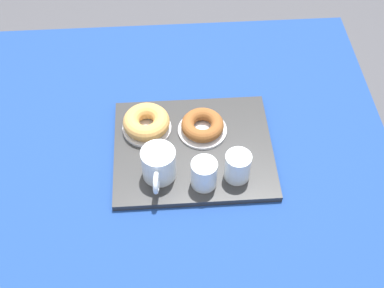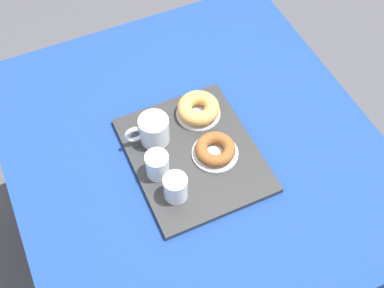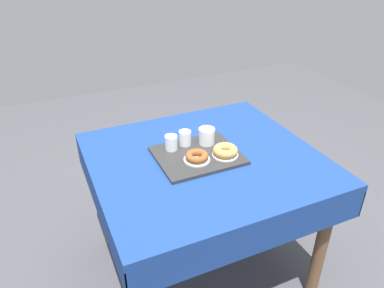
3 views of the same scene
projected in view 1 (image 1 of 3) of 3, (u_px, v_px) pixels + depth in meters
The scene contains 10 objects.
ground_plane at pixel (183, 274), 1.93m from camera, with size 6.00×6.00×0.00m, color #47474C.
dining_table at pixel (180, 171), 1.42m from camera, with size 1.10×1.02×0.75m.
serving_tray at pixel (193, 149), 1.33m from camera, with size 0.40×0.34×0.02m, color #2D2D2D.
tea_mug_left at pixel (159, 165), 1.24m from camera, with size 0.08×0.13×0.08m.
water_glass_near at pixel (204, 175), 1.23m from camera, with size 0.06×0.06×0.08m.
water_glass_far at pixel (238, 167), 1.24m from camera, with size 0.06×0.06×0.08m.
donut_plate_left at pixel (202, 130), 1.36m from camera, with size 0.13×0.13×0.01m, color silver.
sugar_donut_left at pixel (203, 125), 1.34m from camera, with size 0.11×0.11×0.03m, color brown.
donut_plate_right at pixel (147, 128), 1.36m from camera, with size 0.13×0.13×0.01m, color silver.
sugar_donut_right at pixel (146, 122), 1.34m from camera, with size 0.12×0.12×0.04m, color tan.
Camera 1 is at (0.02, 0.84, 1.81)m, focal length 48.63 mm.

